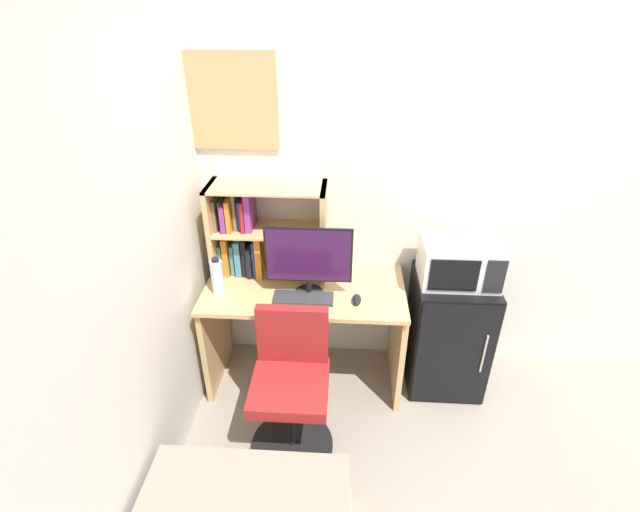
{
  "coord_description": "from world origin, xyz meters",
  "views": [
    {
      "loc": [
        -0.67,
        -2.7,
        2.35
      ],
      "look_at": [
        -0.82,
        -0.34,
        1.01
      ],
      "focal_mm": 25.6,
      "sensor_mm": 36.0,
      "label": 1
    }
  ],
  "objects_px": {
    "computer_mouse": "(357,299)",
    "desk_chair": "(291,392)",
    "water_bottle": "(217,277)",
    "microwave": "(460,261)",
    "hutch_bookshelf": "(253,231)",
    "monitor": "(308,258)",
    "mini_fridge": "(447,332)",
    "wall_corkboard": "(222,101)",
    "keyboard": "(303,298)"
  },
  "relations": [
    {
      "from": "computer_mouse",
      "to": "hutch_bookshelf",
      "type": "bearing_deg",
      "value": 154.57
    },
    {
      "from": "microwave",
      "to": "monitor",
      "type": "bearing_deg",
      "value": -172.81
    },
    {
      "from": "monitor",
      "to": "computer_mouse",
      "type": "bearing_deg",
      "value": -13.97
    },
    {
      "from": "computer_mouse",
      "to": "water_bottle",
      "type": "relative_size",
      "value": 0.44
    },
    {
      "from": "keyboard",
      "to": "computer_mouse",
      "type": "bearing_deg",
      "value": -1.48
    },
    {
      "from": "hutch_bookshelf",
      "to": "desk_chair",
      "type": "xyz_separation_m",
      "value": [
        0.31,
        -0.72,
        -0.65
      ]
    },
    {
      "from": "keyboard",
      "to": "microwave",
      "type": "xyz_separation_m",
      "value": [
        0.94,
        0.18,
        0.19
      ]
    },
    {
      "from": "computer_mouse",
      "to": "microwave",
      "type": "bearing_deg",
      "value": 16.9
    },
    {
      "from": "desk_chair",
      "to": "wall_corkboard",
      "type": "relative_size",
      "value": 1.38
    },
    {
      "from": "microwave",
      "to": "wall_corkboard",
      "type": "relative_size",
      "value": 0.73
    },
    {
      "from": "desk_chair",
      "to": "hutch_bookshelf",
      "type": "bearing_deg",
      "value": 113.3
    },
    {
      "from": "mini_fridge",
      "to": "wall_corkboard",
      "type": "height_order",
      "value": "wall_corkboard"
    },
    {
      "from": "desk_chair",
      "to": "wall_corkboard",
      "type": "bearing_deg",
      "value": 118.47
    },
    {
      "from": "monitor",
      "to": "mini_fridge",
      "type": "height_order",
      "value": "monitor"
    },
    {
      "from": "hutch_bookshelf",
      "to": "desk_chair",
      "type": "relative_size",
      "value": 0.82
    },
    {
      "from": "desk_chair",
      "to": "water_bottle",
      "type": "bearing_deg",
      "value": 137.35
    },
    {
      "from": "computer_mouse",
      "to": "wall_corkboard",
      "type": "bearing_deg",
      "value": 151.7
    },
    {
      "from": "computer_mouse",
      "to": "desk_chair",
      "type": "xyz_separation_m",
      "value": [
        -0.36,
        -0.4,
        -0.37
      ]
    },
    {
      "from": "computer_mouse",
      "to": "wall_corkboard",
      "type": "relative_size",
      "value": 0.17
    },
    {
      "from": "computer_mouse",
      "to": "mini_fridge",
      "type": "xyz_separation_m",
      "value": [
        0.62,
        0.19,
        -0.37
      ]
    },
    {
      "from": "microwave",
      "to": "wall_corkboard",
      "type": "height_order",
      "value": "wall_corkboard"
    },
    {
      "from": "monitor",
      "to": "keyboard",
      "type": "relative_size",
      "value": 1.44
    },
    {
      "from": "microwave",
      "to": "desk_chair",
      "type": "distance_m",
      "value": 1.27
    },
    {
      "from": "microwave",
      "to": "keyboard",
      "type": "bearing_deg",
      "value": -169.17
    },
    {
      "from": "hutch_bookshelf",
      "to": "monitor",
      "type": "xyz_separation_m",
      "value": [
        0.37,
        -0.24,
        -0.05
      ]
    },
    {
      "from": "keyboard",
      "to": "desk_chair",
      "type": "relative_size",
      "value": 0.41
    },
    {
      "from": "hutch_bookshelf",
      "to": "computer_mouse",
      "type": "height_order",
      "value": "hutch_bookshelf"
    },
    {
      "from": "water_bottle",
      "to": "mini_fridge",
      "type": "bearing_deg",
      "value": 5.25
    },
    {
      "from": "keyboard",
      "to": "water_bottle",
      "type": "xyz_separation_m",
      "value": [
        -0.53,
        0.04,
        0.11
      ]
    },
    {
      "from": "computer_mouse",
      "to": "mini_fridge",
      "type": "distance_m",
      "value": 0.74
    },
    {
      "from": "computer_mouse",
      "to": "water_bottle",
      "type": "height_order",
      "value": "water_bottle"
    },
    {
      "from": "hutch_bookshelf",
      "to": "keyboard",
      "type": "bearing_deg",
      "value": -41.72
    },
    {
      "from": "computer_mouse",
      "to": "desk_chair",
      "type": "height_order",
      "value": "desk_chair"
    },
    {
      "from": "desk_chair",
      "to": "monitor",
      "type": "bearing_deg",
      "value": 82.21
    },
    {
      "from": "water_bottle",
      "to": "monitor",
      "type": "bearing_deg",
      "value": 2.34
    },
    {
      "from": "keyboard",
      "to": "computer_mouse",
      "type": "distance_m",
      "value": 0.32
    },
    {
      "from": "microwave",
      "to": "wall_corkboard",
      "type": "distance_m",
      "value": 1.7
    },
    {
      "from": "wall_corkboard",
      "to": "desk_chair",
      "type": "bearing_deg",
      "value": -61.53
    },
    {
      "from": "computer_mouse",
      "to": "wall_corkboard",
      "type": "xyz_separation_m",
      "value": [
        -0.81,
        0.44,
        1.05
      ]
    },
    {
      "from": "computer_mouse",
      "to": "microwave",
      "type": "xyz_separation_m",
      "value": [
        0.62,
        0.19,
        0.18
      ]
    },
    {
      "from": "monitor",
      "to": "desk_chair",
      "type": "bearing_deg",
      "value": -97.79
    },
    {
      "from": "monitor",
      "to": "hutch_bookshelf",
      "type": "bearing_deg",
      "value": 146.86
    },
    {
      "from": "hutch_bookshelf",
      "to": "water_bottle",
      "type": "distance_m",
      "value": 0.37
    },
    {
      "from": "mini_fridge",
      "to": "computer_mouse",
      "type": "bearing_deg",
      "value": -163.35
    },
    {
      "from": "hutch_bookshelf",
      "to": "microwave",
      "type": "height_order",
      "value": "hutch_bookshelf"
    },
    {
      "from": "monitor",
      "to": "mini_fridge",
      "type": "xyz_separation_m",
      "value": [
        0.91,
        0.11,
        -0.6
      ]
    },
    {
      "from": "hutch_bookshelf",
      "to": "desk_chair",
      "type": "distance_m",
      "value": 1.02
    },
    {
      "from": "hutch_bookshelf",
      "to": "keyboard",
      "type": "distance_m",
      "value": 0.55
    },
    {
      "from": "hutch_bookshelf",
      "to": "monitor",
      "type": "distance_m",
      "value": 0.45
    },
    {
      "from": "hutch_bookshelf",
      "to": "wall_corkboard",
      "type": "bearing_deg",
      "value": 140.37
    }
  ]
}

